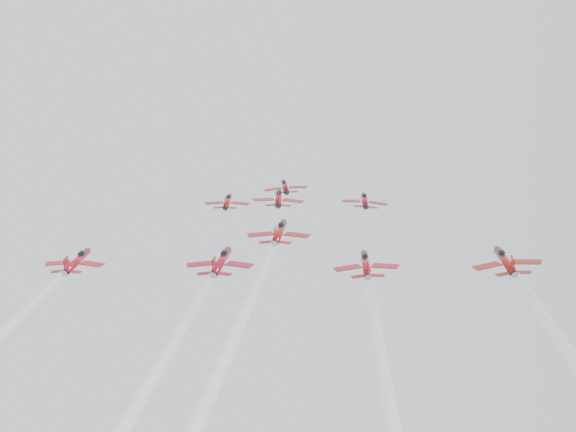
{
  "coord_description": "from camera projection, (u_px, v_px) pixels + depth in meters",
  "views": [
    {
      "loc": [
        -1.19,
        -114.79,
        100.94
      ],
      "look_at": [
        0.0,
        2.0,
        137.37
      ],
      "focal_mm": 45.0,
      "sensor_mm": 36.0,
      "label": 1
    }
  ],
  "objects": [
    {
      "name": "jet_lead",
      "position": [
        285.0,
        186.0,
        145.41
      ],
      "size": [
        9.08,
        11.45,
        7.9
      ],
      "rotation": [
        0.58,
        -0.1,
        0.01
      ],
      "color": "maroon"
    },
    {
      "name": "jet_row2_left",
      "position": [
        228.0,
        201.0,
        133.86
      ],
      "size": [
        8.61,
        10.84,
        7.48
      ],
      "rotation": [
        0.58,
        0.02,
        -0.02
      ],
      "color": "#9F0F0F"
    },
    {
      "name": "jet_row2_center",
      "position": [
        278.0,
        198.0,
        136.31
      ],
      "size": [
        9.81,
        12.36,
        8.52
      ],
      "rotation": [
        0.58,
        0.03,
        0.01
      ],
      "color": "maroon"
    },
    {
      "name": "jet_row2_right",
      "position": [
        364.0,
        200.0,
        135.12
      ],
      "size": [
        8.8,
        11.09,
        7.65
      ],
      "rotation": [
        0.58,
        0.09,
        -0.02
      ],
      "color": "maroon"
    },
    {
      "name": "jet_center",
      "position": [
        278.0,
        389.0,
        67.47
      ],
      "size": [
        10.29,
        94.36,
        62.37
      ],
      "rotation": [
        0.58,
        0.05,
        -0.12
      ],
      "color": "#9E0F13"
    }
  ]
}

